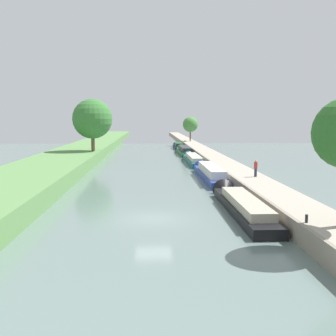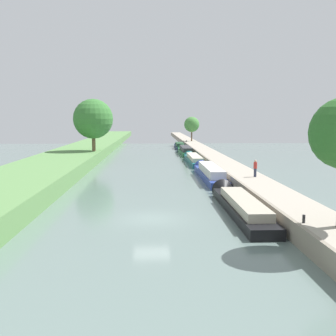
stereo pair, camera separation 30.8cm
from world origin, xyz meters
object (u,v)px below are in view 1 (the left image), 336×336
at_px(person_walking, 256,168).
at_px(mooring_bollard_far, 185,141).
at_px(narrowboat_teal, 193,159).
at_px(narrowboat_green, 184,151).
at_px(mooring_bollard_near, 307,219).
at_px(narrowboat_blue, 209,173).
at_px(narrowboat_navy, 178,146).
at_px(narrowboat_black, 241,204).

height_order(person_walking, mooring_bollard_far, person_walking).
height_order(narrowboat_teal, narrowboat_green, narrowboat_green).
distance_m(narrowboat_green, mooring_bollard_near, 54.62).
bearing_deg(mooring_bollard_near, mooring_bollard_far, 90.00).
bearing_deg(narrowboat_blue, narrowboat_navy, 90.33).
distance_m(narrowboat_black, mooring_bollard_near, 8.06).
relative_size(narrowboat_blue, person_walking, 9.16).
bearing_deg(narrowboat_navy, narrowboat_teal, -89.73).
bearing_deg(mooring_bollard_near, narrowboat_green, 91.90).
relative_size(narrowboat_blue, narrowboat_teal, 1.01).
relative_size(narrowboat_blue, narrowboat_navy, 1.45).
height_order(narrowboat_teal, person_walking, person_walking).
bearing_deg(mooring_bollard_near, narrowboat_blue, 94.13).
bearing_deg(mooring_bollard_near, person_walking, 84.00).
height_order(narrowboat_green, narrowboat_navy, narrowboat_green).
distance_m(mooring_bollard_near, mooring_bollard_far, 72.75).
bearing_deg(narrowboat_blue, narrowboat_black, -90.36).
height_order(narrowboat_black, person_walking, person_walking).
bearing_deg(narrowboat_teal, mooring_bollard_far, 86.87).
distance_m(narrowboat_black, narrowboat_teal, 31.61).
height_order(narrowboat_blue, narrowboat_green, narrowboat_blue).
height_order(narrowboat_navy, mooring_bollard_near, mooring_bollard_near).
xyz_separation_m(narrowboat_teal, mooring_bollard_near, (1.82, -39.41, 0.87)).
relative_size(narrowboat_teal, mooring_bollard_near, 33.61).
bearing_deg(narrowboat_teal, narrowboat_blue, -89.55).
distance_m(narrowboat_blue, narrowboat_teal, 15.88).
relative_size(narrowboat_navy, person_walking, 6.34).
bearing_deg(mooring_bollard_far, mooring_bollard_near, -90.00).
relative_size(mooring_bollard_near, mooring_bollard_far, 1.00).
bearing_deg(narrowboat_green, mooring_bollard_far, 84.31).
bearing_deg(mooring_bollard_near, narrowboat_black, 102.97).
xyz_separation_m(person_walking, mooring_bollard_near, (-1.77, -16.82, -0.65)).
distance_m(narrowboat_blue, mooring_bollard_far, 49.24).
bearing_deg(person_walking, narrowboat_green, 95.41).
height_order(narrowboat_blue, narrowboat_navy, narrowboat_blue).
distance_m(narrowboat_blue, mooring_bollard_near, 23.61).
bearing_deg(person_walking, narrowboat_black, -111.57).
bearing_deg(narrowboat_blue, narrowboat_teal, 90.45).
distance_m(narrowboat_teal, mooring_bollard_near, 39.47).
bearing_deg(narrowboat_black, mooring_bollard_far, 88.42).
distance_m(narrowboat_teal, narrowboat_navy, 29.02).
xyz_separation_m(narrowboat_black, person_walking, (3.56, 9.01, 1.54)).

